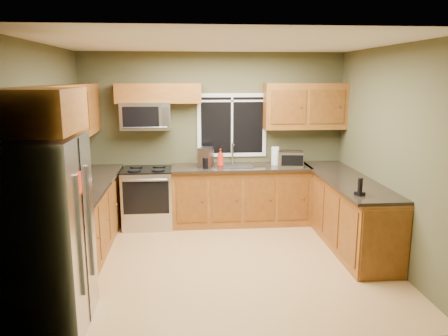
{
  "coord_description": "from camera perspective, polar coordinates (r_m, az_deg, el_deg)",
  "views": [
    {
      "loc": [
        -0.42,
        -5.2,
        2.32
      ],
      "look_at": [
        0.05,
        0.35,
        1.15
      ],
      "focal_mm": 35.0,
      "sensor_mm": 36.0,
      "label": 1
    }
  ],
  "objects": [
    {
      "name": "toaster_oven",
      "position": [
        6.88,
        8.63,
        1.2
      ],
      "size": [
        0.43,
        0.36,
        0.24
      ],
      "color": "#B7B7BC",
      "rests_on": "countertop_back"
    },
    {
      "name": "base_cabinets_peninsula",
      "position": [
        6.43,
        15.66,
        -5.49
      ],
      "size": [
        0.6,
        2.52,
        0.9
      ],
      "color": "brown",
      "rests_on": "ground"
    },
    {
      "name": "ceiling",
      "position": [
        5.23,
        -0.23,
        16.04
      ],
      "size": [
        4.2,
        4.2,
        0.0
      ],
      "primitive_type": "plane",
      "rotation": [
        3.14,
        0.0,
        0.0
      ],
      "color": "white",
      "rests_on": "back_wall"
    },
    {
      "name": "refrigerator",
      "position": [
        4.35,
        -22.42,
        -8.09
      ],
      "size": [
        0.74,
        0.9,
        1.8
      ],
      "color": "#B7B7BC",
      "rests_on": "ground"
    },
    {
      "name": "upper_cabinets_left",
      "position": [
        5.89,
        -19.87,
        6.69
      ],
      "size": [
        0.33,
        2.65,
        0.72
      ],
      "primitive_type": "cube",
      "color": "brown",
      "rests_on": "left_wall"
    },
    {
      "name": "microwave",
      "position": [
        6.86,
        -10.16,
        6.74
      ],
      "size": [
        0.76,
        0.41,
        0.42
      ],
      "color": "#B7B7BC",
      "rests_on": "back_wall"
    },
    {
      "name": "countertop_peninsula",
      "position": [
        6.31,
        15.66,
        -1.4
      ],
      "size": [
        0.65,
        2.5,
        0.04
      ],
      "primitive_type": "cube",
      "color": "black",
      "rests_on": "base_cabinets_peninsula"
    },
    {
      "name": "left_wall",
      "position": [
        5.55,
        -22.39,
        0.9
      ],
      "size": [
        0.0,
        3.6,
        3.6
      ],
      "primitive_type": "plane",
      "rotation": [
        1.57,
        0.0,
        1.57
      ],
      "color": "#4A4A2E",
      "rests_on": "ground"
    },
    {
      "name": "upper_cabinet_over_fridge",
      "position": [
        4.13,
        -23.67,
        6.87
      ],
      "size": [
        0.72,
        0.9,
        0.38
      ],
      "primitive_type": "cube",
      "color": "brown",
      "rests_on": "left_wall"
    },
    {
      "name": "countertop_back",
      "position": [
        6.87,
        2.24,
        0.09
      ],
      "size": [
        2.17,
        0.65,
        0.04
      ],
      "primitive_type": "cube",
      "color": "black",
      "rests_on": "base_cabinets_back"
    },
    {
      "name": "right_wall",
      "position": [
        5.86,
        20.73,
        1.56
      ],
      "size": [
        0.0,
        3.6,
        3.6
      ],
      "primitive_type": "plane",
      "rotation": [
        1.57,
        0.0,
        -1.57
      ],
      "color": "#4A4A2E",
      "rests_on": "ground"
    },
    {
      "name": "floor",
      "position": [
        5.71,
        -0.21,
        -12.12
      ],
      "size": [
        4.2,
        4.2,
        0.0
      ],
      "primitive_type": "plane",
      "color": "#AF844D",
      "rests_on": "ground"
    },
    {
      "name": "upper_cabinets_back_left",
      "position": [
        6.85,
        -8.56,
        9.64
      ],
      "size": [
        1.3,
        0.33,
        0.3
      ],
      "primitive_type": "cube",
      "color": "brown",
      "rests_on": "back_wall"
    },
    {
      "name": "soap_bottle_c",
      "position": [
        6.83,
        -2.69,
        0.94
      ],
      "size": [
        0.15,
        0.15,
        0.18
      ],
      "primitive_type": "imported",
      "rotation": [
        0.0,
        0.0,
        -0.11
      ],
      "color": "white",
      "rests_on": "countertop_back"
    },
    {
      "name": "window",
      "position": [
        7.06,
        1.05,
        5.62
      ],
      "size": [
        1.12,
        0.03,
        1.02
      ],
      "color": "white",
      "rests_on": "back_wall"
    },
    {
      "name": "paper_towel_roll",
      "position": [
        7.0,
        6.69,
        1.6
      ],
      "size": [
        0.14,
        0.14,
        0.31
      ],
      "color": "white",
      "rests_on": "countertop_back"
    },
    {
      "name": "soap_bottle_a",
      "position": [
        6.83,
        -0.47,
        1.38
      ],
      "size": [
        0.14,
        0.14,
        0.27
      ],
      "primitive_type": "imported",
      "rotation": [
        0.0,
        0.0,
        -0.36
      ],
      "color": "red",
      "rests_on": "countertop_back"
    },
    {
      "name": "front_wall",
      "position": [
        3.56,
        2.12,
        -3.93
      ],
      "size": [
        4.2,
        0.0,
        4.2
      ],
      "primitive_type": "plane",
      "rotation": [
        -1.57,
        0.0,
        0.0
      ],
      "color": "#4A4A2E",
      "rests_on": "ground"
    },
    {
      "name": "base_cabinets_back",
      "position": [
        7.0,
        2.19,
        -3.64
      ],
      "size": [
        2.17,
        0.6,
        0.9
      ],
      "primitive_type": "cube",
      "color": "brown",
      "rests_on": "ground"
    },
    {
      "name": "coffee_maker",
      "position": [
        6.74,
        -2.38,
        1.3
      ],
      "size": [
        0.26,
        0.3,
        0.31
      ],
      "color": "slate",
      "rests_on": "countertop_back"
    },
    {
      "name": "range",
      "position": [
        6.95,
        -9.89,
        -3.77
      ],
      "size": [
        0.76,
        0.69,
        0.94
      ],
      "color": "#B7B7BC",
      "rests_on": "ground"
    },
    {
      "name": "back_wall",
      "position": [
        7.08,
        -1.4,
        3.98
      ],
      "size": [
        4.2,
        0.0,
        4.2
      ],
      "primitive_type": "plane",
      "rotation": [
        1.57,
        0.0,
        0.0
      ],
      "color": "#4A4A2E",
      "rests_on": "ground"
    },
    {
      "name": "kettle",
      "position": [
        6.75,
        -2.47,
        1.09
      ],
      "size": [
        0.18,
        0.18,
        0.26
      ],
      "color": "#B7B7BC",
      "rests_on": "countertop_back"
    },
    {
      "name": "sink",
      "position": [
        6.87,
        1.27,
        0.37
      ],
      "size": [
        0.6,
        0.42,
        0.36
      ],
      "color": "slate",
      "rests_on": "countertop_back"
    },
    {
      "name": "cordless_phone",
      "position": [
        5.41,
        17.32,
        -2.78
      ],
      "size": [
        0.12,
        0.12,
        0.21
      ],
      "color": "black",
      "rests_on": "countertop_peninsula"
    },
    {
      "name": "base_cabinets_left",
      "position": [
        6.13,
        -17.72,
        -6.48
      ],
      "size": [
        0.6,
        2.65,
        0.9
      ],
      "primitive_type": "cube",
      "color": "brown",
      "rests_on": "ground"
    },
    {
      "name": "upper_cabinets_back_right",
      "position": [
        7.1,
        10.55,
        7.95
      ],
      "size": [
        1.3,
        0.33,
        0.72
      ],
      "primitive_type": "cube",
      "color": "brown",
      "rests_on": "back_wall"
    },
    {
      "name": "countertop_left",
      "position": [
        6.0,
        -17.77,
        -2.21
      ],
      "size": [
        0.65,
        2.65,
        0.04
      ],
      "primitive_type": "cube",
      "color": "black",
      "rests_on": "base_cabinets_left"
    }
  ]
}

